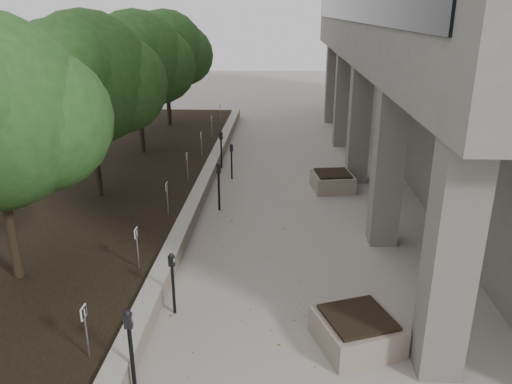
% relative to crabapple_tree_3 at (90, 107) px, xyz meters
% --- Properties ---
extents(retaining_wall, '(0.39, 26.00, 0.50)m').
position_rel_crabapple_tree_3_xyz_m(retaining_wall, '(2.97, 1.00, -2.87)').
color(retaining_wall, gray).
rests_on(retaining_wall, ground).
extents(planting_bed, '(7.00, 26.00, 0.40)m').
position_rel_crabapple_tree_3_xyz_m(planting_bed, '(-0.70, 1.00, -2.92)').
color(planting_bed, black).
rests_on(planting_bed, ground).
extents(crabapple_tree_3, '(4.60, 4.00, 5.44)m').
position_rel_crabapple_tree_3_xyz_m(crabapple_tree_3, '(0.00, 0.00, 0.00)').
color(crabapple_tree_3, '#204A1C').
rests_on(crabapple_tree_3, planting_bed).
extents(crabapple_tree_4, '(4.60, 4.00, 5.44)m').
position_rel_crabapple_tree_3_xyz_m(crabapple_tree_4, '(0.00, 5.00, 0.00)').
color(crabapple_tree_4, '#204A1C').
rests_on(crabapple_tree_4, planting_bed).
extents(crabapple_tree_5, '(4.60, 4.00, 5.44)m').
position_rel_crabapple_tree_3_xyz_m(crabapple_tree_5, '(0.00, 10.00, 0.00)').
color(crabapple_tree_5, '#204A1C').
rests_on(crabapple_tree_5, planting_bed).
extents(parking_sign_2, '(0.04, 0.22, 0.96)m').
position_rel_crabapple_tree_3_xyz_m(parking_sign_2, '(2.45, -7.50, -2.24)').
color(parking_sign_2, black).
rests_on(parking_sign_2, planting_bed).
extents(parking_sign_3, '(0.04, 0.22, 0.96)m').
position_rel_crabapple_tree_3_xyz_m(parking_sign_3, '(2.45, -4.50, -2.24)').
color(parking_sign_3, black).
rests_on(parking_sign_3, planting_bed).
extents(parking_sign_4, '(0.04, 0.22, 0.96)m').
position_rel_crabapple_tree_3_xyz_m(parking_sign_4, '(2.45, -1.50, -2.24)').
color(parking_sign_4, black).
rests_on(parking_sign_4, planting_bed).
extents(parking_sign_5, '(0.04, 0.22, 0.96)m').
position_rel_crabapple_tree_3_xyz_m(parking_sign_5, '(2.45, 1.50, -2.24)').
color(parking_sign_5, black).
rests_on(parking_sign_5, planting_bed).
extents(parking_sign_6, '(0.04, 0.22, 0.96)m').
position_rel_crabapple_tree_3_xyz_m(parking_sign_6, '(2.45, 4.50, -2.24)').
color(parking_sign_6, black).
rests_on(parking_sign_6, planting_bed).
extents(parking_sign_7, '(0.04, 0.22, 0.96)m').
position_rel_crabapple_tree_3_xyz_m(parking_sign_7, '(2.45, 7.50, -2.24)').
color(parking_sign_7, black).
rests_on(parking_sign_7, planting_bed).
extents(parking_sign_8, '(0.04, 0.22, 0.96)m').
position_rel_crabapple_tree_3_xyz_m(parking_sign_8, '(2.45, 10.50, -2.24)').
color(parking_sign_8, black).
rests_on(parking_sign_8, planting_bed).
extents(parking_meter_1, '(0.16, 0.12, 1.49)m').
position_rel_crabapple_tree_3_xyz_m(parking_meter_1, '(3.25, -7.77, -2.37)').
color(parking_meter_1, black).
rests_on(parking_meter_1, ground).
extents(parking_meter_2, '(0.15, 0.13, 1.34)m').
position_rel_crabapple_tree_3_xyz_m(parking_meter_2, '(3.45, -5.58, -2.45)').
color(parking_meter_2, black).
rests_on(parking_meter_2, ground).
extents(parking_meter_3, '(0.17, 0.15, 1.49)m').
position_rel_crabapple_tree_3_xyz_m(parking_meter_3, '(3.68, -0.05, -2.37)').
color(parking_meter_3, black).
rests_on(parking_meter_3, ground).
extents(parking_meter_4, '(0.15, 0.12, 1.30)m').
position_rel_crabapple_tree_3_xyz_m(parking_meter_4, '(3.77, 2.93, -2.47)').
color(parking_meter_4, black).
rests_on(parking_meter_4, ground).
extents(parking_meter_5, '(0.17, 0.15, 1.45)m').
position_rel_crabapple_tree_3_xyz_m(parking_meter_5, '(3.25, 4.22, -2.40)').
color(parking_meter_5, black).
rests_on(parking_meter_5, ground).
extents(planter_front, '(1.71, 1.71, 0.62)m').
position_rel_crabapple_tree_3_xyz_m(planter_front, '(6.95, -6.43, -2.81)').
color(planter_front, gray).
rests_on(planter_front, ground).
extents(planter_back, '(1.48, 1.48, 0.61)m').
position_rel_crabapple_tree_3_xyz_m(planter_back, '(7.29, 2.00, -2.82)').
color(planter_back, gray).
rests_on(planter_back, ground).
extents(berry_scatter, '(3.30, 14.10, 0.02)m').
position_rel_crabapple_tree_3_xyz_m(berry_scatter, '(4.70, -3.00, -3.11)').
color(berry_scatter, maroon).
rests_on(berry_scatter, ground).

